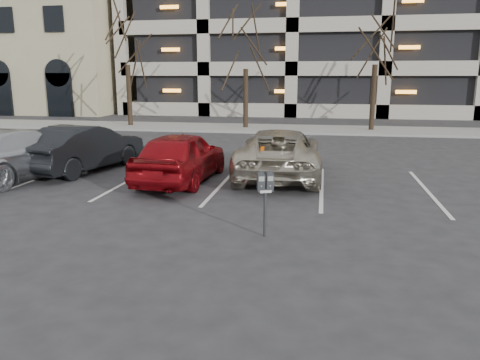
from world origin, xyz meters
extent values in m
plane|color=#28282B|center=(0.00, 0.00, 0.00)|extent=(140.00, 140.00, 0.00)
cube|color=gray|center=(0.00, 16.00, 0.06)|extent=(80.00, 4.00, 0.12)
cube|color=silver|center=(-7.00, 2.30, 0.01)|extent=(0.10, 5.20, 0.00)
cube|color=silver|center=(-4.20, 2.30, 0.01)|extent=(0.10, 5.20, 0.00)
cube|color=silver|center=(-1.40, 2.30, 0.01)|extent=(0.10, 5.20, 0.00)
cube|color=silver|center=(1.40, 2.30, 0.01)|extent=(0.10, 5.20, 0.00)
cube|color=silver|center=(4.20, 2.30, 0.01)|extent=(0.10, 5.20, 0.00)
cube|color=black|center=(12.00, 34.00, 9.00)|extent=(49.92, 19.20, 18.00)
cube|color=#9B9171|center=(-28.00, 30.00, 7.50)|extent=(26.00, 16.00, 15.00)
cylinder|color=black|center=(-10.00, 16.00, 1.82)|extent=(0.28, 0.28, 3.64)
cylinder|color=black|center=(-3.00, 16.00, 1.69)|extent=(0.28, 0.28, 3.38)
cylinder|color=black|center=(4.00, 16.00, 1.80)|extent=(0.28, 0.28, 3.60)
cylinder|color=black|center=(0.34, -2.01, 0.45)|extent=(0.06, 0.06, 0.90)
cube|color=black|center=(0.34, -2.01, 0.92)|extent=(0.32, 0.19, 0.06)
cube|color=silver|center=(0.36, -2.06, 0.90)|extent=(0.21, 0.08, 0.05)
cube|color=gray|center=(0.28, -2.10, 1.15)|extent=(0.10, 0.04, 0.09)
cube|color=gray|center=(0.44, -2.04, 1.15)|extent=(0.10, 0.04, 0.09)
imported|color=#BDB6A1|center=(0.09, 3.53, 0.73)|extent=(2.65, 5.35, 1.46)
cube|color=#E45304|center=(-0.26, 2.61, 1.46)|extent=(0.10, 0.20, 0.01)
imported|color=maroon|center=(-2.64, 2.30, 0.74)|extent=(1.96, 4.45, 1.49)
imported|color=black|center=(-6.21, 3.32, 0.74)|extent=(2.56, 4.76, 1.49)
imported|color=#B7BBC0|center=(-7.55, 1.87, 0.76)|extent=(3.13, 5.55, 1.52)
camera|label=1|loc=(1.36, -10.54, 3.04)|focal=35.00mm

